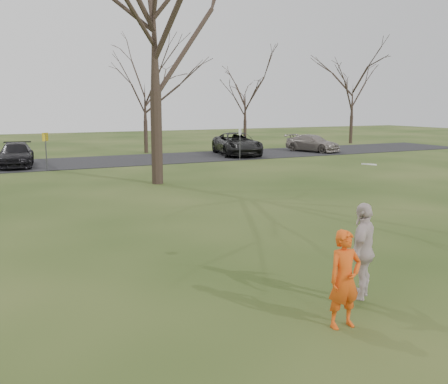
{
  "coord_description": "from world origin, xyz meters",
  "views": [
    {
      "loc": [
        -5.21,
        -6.61,
        3.59
      ],
      "look_at": [
        0.0,
        4.0,
        1.5
      ],
      "focal_mm": 39.84,
      "sensor_mm": 36.0,
      "label": 1
    }
  ],
  "objects": [
    {
      "name": "big_tree",
      "position": [
        2.0,
        15.0,
        7.0
      ],
      "size": [
        9.0,
        9.0,
        14.0
      ],
      "primitive_type": null,
      "color": "#352821",
      "rests_on": "ground"
    },
    {
      "name": "car_6",
      "position": [
        11.23,
        24.76,
        0.83
      ],
      "size": [
        3.79,
        6.1,
        1.58
      ],
      "primitive_type": "imported",
      "rotation": [
        0.0,
        0.0,
        -0.22
      ],
      "color": "black",
      "rests_on": "parking_strip"
    },
    {
      "name": "ground",
      "position": [
        0.0,
        0.0,
        0.0
      ],
      "size": [
        120.0,
        120.0,
        0.0
      ],
      "primitive_type": "plane",
      "color": "#1E380F",
      "rests_on": "ground"
    },
    {
      "name": "car_3",
      "position": [
        -3.39,
        24.53,
        0.71
      ],
      "size": [
        2.43,
        4.82,
        1.34
      ],
      "primitive_type": "imported",
      "rotation": [
        0.0,
        0.0,
        -0.12
      ],
      "color": "black",
      "rests_on": "parking_strip"
    },
    {
      "name": "player_defender",
      "position": [
        -0.1,
        -0.62,
        0.81
      ],
      "size": [
        0.61,
        0.42,
        1.62
      ],
      "primitive_type": "imported",
      "rotation": [
        0.0,
        0.0,
        -0.06
      ],
      "color": "#F25313",
      "rests_on": "ground"
    },
    {
      "name": "car_7",
      "position": [
        17.65,
        24.51,
        0.68
      ],
      "size": [
        3.17,
        4.72,
        1.27
      ],
      "primitive_type": "imported",
      "rotation": [
        0.0,
        0.0,
        0.35
      ],
      "color": "gray",
      "rests_on": "parking_strip"
    },
    {
      "name": "parking_strip",
      "position": [
        0.0,
        25.0,
        0.02
      ],
      "size": [
        62.0,
        6.5,
        0.04
      ],
      "primitive_type": "cube",
      "color": "black",
      "rests_on": "ground"
    },
    {
      "name": "catching_play",
      "position": [
        0.81,
        -0.01,
        1.01
      ],
      "size": [
        1.09,
        0.94,
        2.43
      ],
      "color": "beige",
      "rests_on": "ground"
    },
    {
      "name": "small_tree_row",
      "position": [
        4.38,
        30.06,
        3.89
      ],
      "size": [
        55.0,
        5.9,
        8.5
      ],
      "color": "#352821",
      "rests_on": "ground"
    },
    {
      "name": "sign_yellow",
      "position": [
        -2.0,
        22.0,
        1.45
      ],
      "size": [
        0.35,
        0.35,
        2.08
      ],
      "color": "#47474C",
      "rests_on": "ground"
    },
    {
      "name": "sign_white",
      "position": [
        10.0,
        22.0,
        1.45
      ],
      "size": [
        0.35,
        0.35,
        2.08
      ],
      "color": "#47474C",
      "rests_on": "ground"
    }
  ]
}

